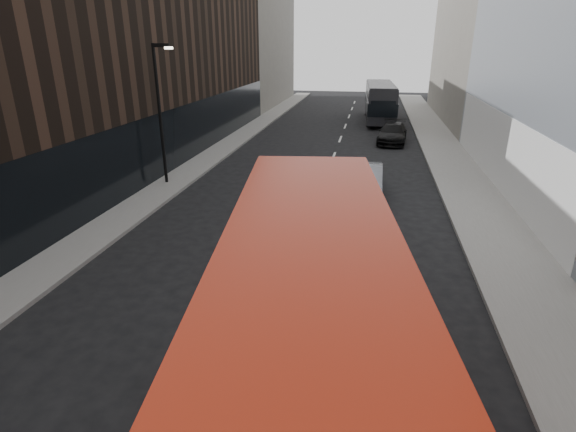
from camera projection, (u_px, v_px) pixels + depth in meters
The scene contains 11 objects.
sidewalk_right at pixel (452, 164), 27.98m from camera, with size 3.00×80.00×0.15m, color slate.
sidewalk_left at pixel (215, 154), 30.62m from camera, with size 2.00×80.00×0.15m, color slate.
building_victorian at pixel (478, 14), 41.28m from camera, with size 6.50×24.00×21.00m.
building_left_mid at pixel (187, 45), 33.31m from camera, with size 5.00×24.00×14.00m, color black.
building_left_far at pixel (259, 49), 53.66m from camera, with size 5.00×20.00×13.00m, color #6A645E.
street_lamp at pixel (161, 106), 22.76m from camera, with size 1.06×0.22×7.00m.
red_bus at pixel (309, 400), 6.14m from camera, with size 4.24×11.78×4.67m.
grey_bus at pixel (380, 101), 43.29m from camera, with size 3.07×11.10×3.55m.
car_a at pixel (323, 205), 19.39m from camera, with size 1.47×3.65×1.24m, color black.
car_b at pixel (365, 181), 22.21m from camera, with size 1.63×4.68×1.54m, color gray.
car_c at pixel (392, 133), 34.16m from camera, with size 2.05×5.05×1.46m, color black.
Camera 1 is at (2.40, -3.67, 7.16)m, focal length 28.00 mm.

